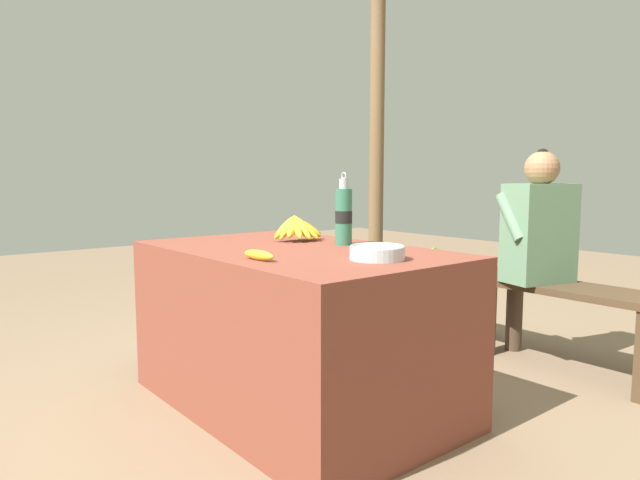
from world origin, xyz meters
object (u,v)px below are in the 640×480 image
serving_bowl (377,252)px  seated_vendor (532,242)px  support_post_near (377,131)px  banana_bunch_ripe (299,228)px  banana_bunch_green (437,256)px  loose_banana_front (259,255)px  wooden_bench (502,288)px  water_bottle (344,215)px

serving_bowl → seated_vendor: bearing=95.6°
seated_vendor → support_post_near: (-1.50, 0.36, 0.67)m
serving_bowl → seated_vendor: 1.26m
banana_bunch_ripe → banana_bunch_green: (-0.09, 1.13, -0.24)m
loose_banana_front → wooden_bench: 1.64m
banana_bunch_green → support_post_near: bearing=158.6°
water_bottle → banana_bunch_ripe: bearing=-166.7°
water_bottle → support_post_near: (-1.21, 1.41, 0.50)m
seated_vendor → serving_bowl: bearing=111.3°
loose_banana_front → banana_bunch_ripe: bearing=129.6°
seated_vendor → water_bottle: bearing=90.4°
loose_banana_front → seated_vendor: size_ratio=0.15×
serving_bowl → wooden_bench: (-0.30, 1.27, -0.34)m
serving_bowl → wooden_bench: bearing=103.3°
serving_bowl → wooden_bench: 1.35m
serving_bowl → banana_bunch_ripe: bearing=167.8°
loose_banana_front → water_bottle: bearing=105.6°
banana_bunch_ripe → banana_bunch_green: banana_bunch_ripe is taller
water_bottle → seated_vendor: (0.29, 1.05, -0.17)m
banana_bunch_green → loose_banana_front: bearing=-73.0°
banana_bunch_ripe → wooden_bench: size_ratio=0.15×
seated_vendor → support_post_near: bearing=2.3°
wooden_bench → support_post_near: (-1.33, 0.34, 0.94)m
banana_bunch_ripe → seated_vendor: bearing=64.1°
seated_vendor → support_post_near: 1.68m
loose_banana_front → support_post_near: size_ratio=0.06×
serving_bowl → seated_vendor: size_ratio=0.18×
loose_banana_front → seated_vendor: 1.60m
loose_banana_front → support_post_near: bearing=125.0°
water_bottle → seated_vendor: seated_vendor is taller
water_bottle → serving_bowl: bearing=-26.1°
loose_banana_front → banana_bunch_green: (-0.49, 1.61, -0.20)m
banana_bunch_ripe → serving_bowl: banana_bunch_ripe is taller
loose_banana_front → banana_bunch_green: size_ratio=0.68×
banana_bunch_ripe → seated_vendor: seated_vendor is taller
wooden_bench → support_post_near: bearing=165.6°
wooden_bench → seated_vendor: bearing=-6.1°
support_post_near → banana_bunch_ripe: bearing=-56.6°
water_bottle → seated_vendor: bearing=74.6°
wooden_bench → banana_bunch_green: bearing=180.0°
water_bottle → wooden_bench: bearing=84.1°
wooden_bench → serving_bowl: bearing=-76.7°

